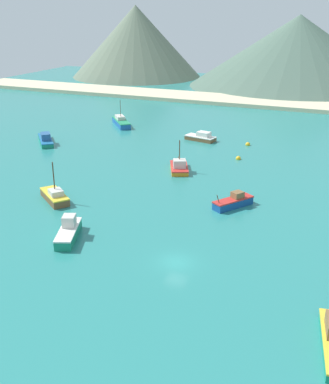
% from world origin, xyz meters
% --- Properties ---
extents(ground, '(260.00, 280.00, 0.50)m').
position_xyz_m(ground, '(0.00, 30.00, -0.25)').
color(ground, teal).
extents(fishing_boat_0, '(7.59, 4.35, 2.15)m').
position_xyz_m(fishing_boat_0, '(-15.52, 54.74, 0.79)').
color(fishing_boat_0, brown).
rests_on(fishing_boat_0, ground).
extents(fishing_boat_1, '(5.91, 7.94, 6.10)m').
position_xyz_m(fishing_boat_1, '(-12.23, 32.24, 0.80)').
color(fishing_boat_1, orange).
rests_on(fishing_boat_1, ground).
extents(fishing_boat_2, '(8.96, 9.82, 6.58)m').
position_xyz_m(fishing_boat_2, '(-39.90, 60.92, 0.91)').
color(fishing_boat_2, '#1E5BA8').
rests_on(fishing_boat_2, ground).
extents(fishing_boat_4, '(8.85, 9.56, 2.60)m').
position_xyz_m(fishing_boat_4, '(-47.56, 38.63, 0.86)').
color(fishing_boat_4, '#198466').
rests_on(fishing_boat_4, ground).
extents(fishing_boat_5, '(7.43, 6.47, 6.64)m').
position_xyz_m(fishing_boat_5, '(-25.16, 10.52, 0.83)').
color(fishing_boat_5, brown).
rests_on(fishing_boat_5, ground).
extents(fishing_boat_7, '(4.88, 7.85, 2.97)m').
position_xyz_m(fishing_boat_7, '(-15.73, 0.34, 0.97)').
color(fishing_boat_7, '#198466').
rests_on(fishing_boat_7, ground).
extents(fishing_boat_11, '(5.44, 6.91, 2.75)m').
position_xyz_m(fishing_boat_11, '(1.84, 19.44, 0.82)').
color(fishing_boat_11, '#14478C').
rests_on(fishing_boat_11, ground).
extents(buoy_0, '(1.05, 1.05, 1.05)m').
position_xyz_m(buoy_0, '(-4.48, 54.94, 0.18)').
color(buoy_0, gold).
rests_on(buoy_0, ground).
extents(buoy_1, '(1.02, 1.02, 1.02)m').
position_xyz_m(buoy_1, '(-3.74, 43.79, 0.18)').
color(buoy_1, gold).
rests_on(buoy_1, ground).
extents(beach_strip, '(247.00, 16.34, 1.20)m').
position_xyz_m(beach_strip, '(0.00, 104.67, 0.60)').
color(beach_strip, beige).
rests_on(beach_strip, ground).
extents(hill_west, '(57.18, 57.18, 30.15)m').
position_xyz_m(hill_west, '(-78.41, 148.63, 15.07)').
color(hill_west, '#60705B').
rests_on(hill_west, ground).
extents(hill_central, '(82.47, 82.47, 26.66)m').
position_xyz_m(hill_central, '(-8.20, 146.38, 13.33)').
color(hill_central, '#4C6656').
rests_on(hill_central, ground).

